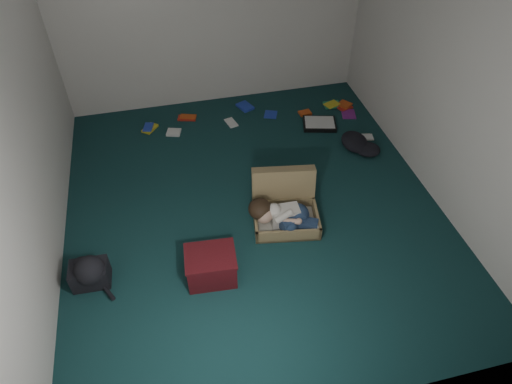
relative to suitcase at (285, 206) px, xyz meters
name	(u,v)px	position (x,y,z in m)	size (l,w,h in m)	color
floor	(253,206)	(-0.30, 0.22, -0.15)	(4.50, 4.50, 0.00)	#123435
wall_back	(211,9)	(-0.30, 2.47, 1.15)	(4.50, 4.50, 0.00)	silver
wall_front	(343,320)	(-0.30, -2.03, 1.15)	(4.50, 4.50, 0.00)	silver
wall_left	(19,136)	(-2.30, 0.22, 1.15)	(4.50, 4.50, 0.00)	silver
wall_right	(450,79)	(1.70, 0.22, 1.15)	(4.50, 4.50, 0.00)	silver
suitcase	(285,206)	(0.00, 0.00, 0.00)	(0.77, 0.76, 0.49)	#907A4F
person	(282,215)	(-0.07, -0.16, 0.04)	(0.71, 0.43, 0.31)	silver
maroon_bin	(211,266)	(-0.89, -0.61, 0.01)	(0.49, 0.40, 0.32)	#450E13
backpack	(90,274)	(-2.00, -0.41, -0.02)	(0.43, 0.34, 0.26)	black
clothing_pile	(365,146)	(1.29, 0.85, -0.07)	(0.46, 0.38, 0.15)	black
paper_tray	(319,124)	(0.92, 1.49, -0.12)	(0.50, 0.42, 0.06)	black
book_scatter	(276,120)	(0.39, 1.73, -0.14)	(2.92, 1.55, 0.02)	yellow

